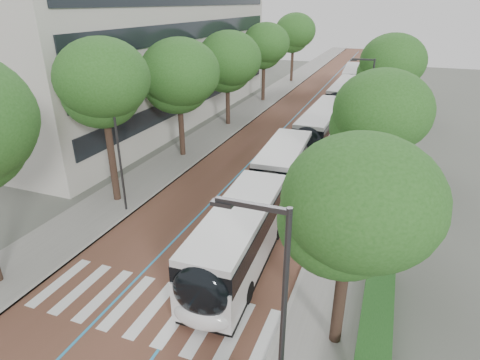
# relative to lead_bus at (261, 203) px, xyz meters

# --- Properties ---
(ground) EXTENTS (160.00, 160.00, 0.00)m
(ground) POSITION_rel_lead_bus_xyz_m (-2.40, -8.96, -1.63)
(ground) COLOR #51544C
(ground) RESTS_ON ground
(road) EXTENTS (11.00, 140.00, 0.02)m
(road) POSITION_rel_lead_bus_xyz_m (-2.40, 31.04, -1.62)
(road) COLOR brown
(road) RESTS_ON ground
(sidewalk_left) EXTENTS (4.00, 140.00, 0.12)m
(sidewalk_left) POSITION_rel_lead_bus_xyz_m (-9.90, 31.04, -1.57)
(sidewalk_left) COLOR gray
(sidewalk_left) RESTS_ON ground
(sidewalk_right) EXTENTS (4.00, 140.00, 0.12)m
(sidewalk_right) POSITION_rel_lead_bus_xyz_m (5.10, 31.04, -1.57)
(sidewalk_right) COLOR gray
(sidewalk_right) RESTS_ON ground
(kerb_left) EXTENTS (0.20, 140.00, 0.14)m
(kerb_left) POSITION_rel_lead_bus_xyz_m (-8.00, 31.04, -1.57)
(kerb_left) COLOR gray
(kerb_left) RESTS_ON ground
(kerb_right) EXTENTS (0.20, 140.00, 0.14)m
(kerb_right) POSITION_rel_lead_bus_xyz_m (3.20, 31.04, -1.57)
(kerb_right) COLOR gray
(kerb_right) RESTS_ON ground
(zebra_crossing) EXTENTS (10.55, 3.60, 0.01)m
(zebra_crossing) POSITION_rel_lead_bus_xyz_m (-2.20, -7.96, -1.60)
(zebra_crossing) COLOR silver
(zebra_crossing) RESTS_ON ground
(lane_line_left) EXTENTS (0.12, 126.00, 0.01)m
(lane_line_left) POSITION_rel_lead_bus_xyz_m (-4.00, 31.04, -1.60)
(lane_line_left) COLOR #2584BC
(lane_line_left) RESTS_ON road
(lane_line_right) EXTENTS (0.12, 126.00, 0.01)m
(lane_line_right) POSITION_rel_lead_bus_xyz_m (-0.80, 31.04, -1.60)
(lane_line_right) COLOR #2584BC
(lane_line_right) RESTS_ON road
(office_building) EXTENTS (18.11, 40.00, 14.00)m
(office_building) POSITION_rel_lead_bus_xyz_m (-21.88, 19.04, 5.37)
(office_building) COLOR #ACA89F
(office_building) RESTS_ON ground
(streetlight_near) EXTENTS (1.82, 0.20, 8.00)m
(streetlight_near) POSITION_rel_lead_bus_xyz_m (4.22, -11.96, 3.19)
(streetlight_near) COLOR #2C2C2F
(streetlight_near) RESTS_ON sidewalk_right
(streetlight_far) EXTENTS (1.82, 0.20, 8.00)m
(streetlight_far) POSITION_rel_lead_bus_xyz_m (4.22, 13.04, 3.19)
(streetlight_far) COLOR #2C2C2F
(streetlight_far) RESTS_ON sidewalk_right
(lamp_post_left) EXTENTS (0.14, 0.14, 8.00)m
(lamp_post_left) POSITION_rel_lead_bus_xyz_m (-8.50, -0.96, 2.49)
(lamp_post_left) COLOR #2C2C2F
(lamp_post_left) RESTS_ON sidewalk_left
(trees_left) EXTENTS (6.38, 61.30, 9.93)m
(trees_left) POSITION_rel_lead_bus_xyz_m (-9.90, 16.60, 5.15)
(trees_left) COLOR black
(trees_left) RESTS_ON ground
(trees_right) EXTENTS (5.61, 47.12, 9.02)m
(trees_right) POSITION_rel_lead_bus_xyz_m (5.30, 12.79, 4.25)
(trees_right) COLOR black
(trees_right) RESTS_ON ground
(lead_bus) EXTENTS (3.32, 18.49, 3.20)m
(lead_bus) POSITION_rel_lead_bus_xyz_m (0.00, 0.00, 0.00)
(lead_bus) COLOR black
(lead_bus) RESTS_ON ground
(bus_queued_0) EXTENTS (2.81, 12.45, 3.20)m
(bus_queued_0) POSITION_rel_lead_bus_xyz_m (0.38, 16.08, -0.00)
(bus_queued_0) COLOR silver
(bus_queued_0) RESTS_ON ground
(bus_queued_1) EXTENTS (2.68, 12.43, 3.20)m
(bus_queued_1) POSITION_rel_lead_bus_xyz_m (0.54, 29.95, -0.00)
(bus_queued_1) COLOR silver
(bus_queued_1) RESTS_ON ground
(bus_queued_2) EXTENTS (3.24, 12.52, 3.20)m
(bus_queued_2) POSITION_rel_lead_bus_xyz_m (0.10, 42.40, -0.00)
(bus_queued_2) COLOR silver
(bus_queued_2) RESTS_ON ground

